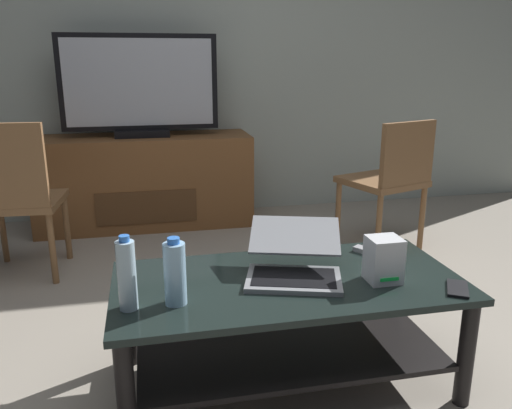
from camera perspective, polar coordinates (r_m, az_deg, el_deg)
The scene contains 13 objects.
ground_plane at distance 2.20m, azimuth 2.16°, elevation -17.87°, with size 7.68×7.68×0.00m, color #9E9384.
back_wall at distance 4.21m, azimuth -6.16°, elevation 18.19°, with size 6.40×0.12×2.80m, color #A8B2A8.
coffee_table at distance 1.98m, azimuth 3.52°, elevation -11.79°, with size 1.28×0.62×0.44m.
media_cabinet at distance 3.96m, azimuth -12.20°, elevation 2.58°, with size 1.57×0.52×0.68m.
television at distance 3.84m, azimuth -12.80°, elevation 12.52°, with size 1.11×0.20×0.72m.
dining_chair at distance 3.35m, azimuth 14.73°, elevation 2.95°, with size 0.56×0.56×0.87m.
side_chair at distance 3.14m, azimuth -25.17°, elevation 1.10°, with size 0.47×0.47×0.91m.
laptop at distance 1.94m, azimuth 4.27°, elevation -6.26°, with size 0.44×0.47×0.17m.
router_box at distance 1.93m, azimuth 14.00°, elevation -5.96°, with size 0.12×0.11×0.17m.
water_bottle_near at distance 1.72m, azimuth -9.00°, elevation -7.53°, with size 0.07×0.07×0.23m.
water_bottle_far at distance 1.71m, azimuth -14.17°, elevation -7.58°, with size 0.06×0.06×0.25m.
cell_phone at distance 1.97m, azimuth 21.50°, elevation -8.69°, with size 0.07×0.14×0.01m, color black.
tv_remote at distance 2.20m, azimuth 12.74°, elevation -5.19°, with size 0.04×0.16×0.02m, color #99999E.
Camera 1 is at (-0.46, -1.77, 1.22)m, focal length 35.99 mm.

